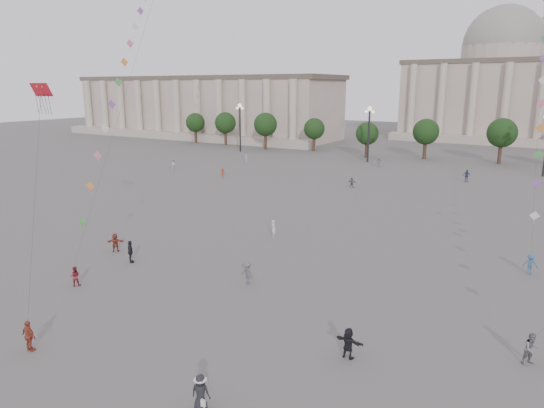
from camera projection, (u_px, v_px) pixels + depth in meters
The scene contains 23 objects.
ground at pixel (191, 337), 28.38m from camera, with size 360.00×360.00×0.00m, color #565451.
hall_west at pixel (202, 107), 142.14m from camera, with size 84.00×26.22×17.20m.
hall_central at pixel (498, 87), 132.50m from camera, with size 48.30×34.30×35.50m.
tree_row at pixel (459, 135), 91.99m from camera, with size 137.12×5.12×8.00m.
lamp_post_far_west at pixel (240, 119), 107.46m from camera, with size 2.00×0.90×10.65m.
lamp_post_mid_west at pixel (369, 124), 92.40m from camera, with size 2.00×0.90×10.65m.
person_crowd_0 at pixel (466, 176), 74.42m from camera, with size 1.10×0.46×1.88m, color navy.
person_crowd_1 at pixel (174, 164), 85.59m from camera, with size 0.87×0.68×1.79m, color silver.
person_crowd_2 at pixel (223, 173), 77.41m from camera, with size 1.07×0.62×1.66m, color brown.
person_crowd_3 at pixel (348, 343), 26.06m from camera, with size 1.61×0.51×1.74m, color black.
person_crowd_4 at pixel (379, 162), 88.43m from camera, with size 1.73×0.55×1.86m, color beige.
person_crowd_6 at pixel (247, 273), 35.84m from camera, with size 1.14×0.65×1.76m, color #58585C.
person_crowd_10 at pixel (246, 159), 92.50m from camera, with size 0.62×0.41×1.71m, color beige.
person_crowd_12 at pixel (352, 182), 70.29m from camera, with size 1.38×0.44×1.49m, color slate.
person_crowd_13 at pixel (274, 229), 46.77m from camera, with size 0.66×0.43×1.80m, color silver.
tourist_0 at pixel (29, 336), 26.74m from camera, with size 1.06×0.44×1.81m, color #9A3E2A.
tourist_1 at pixel (130, 252), 40.21m from camera, with size 1.11×0.46×1.90m, color black.
tourist_2 at pixel (115, 243), 42.98m from camera, with size 1.54×0.49×1.66m, color maroon.
kite_flyer_0 at pixel (75, 276), 35.57m from camera, with size 0.73×0.57×1.51m, color maroon.
kite_flyer_1 at pixel (530, 264), 37.74m from camera, with size 1.07×0.62×1.66m, color #36597A.
kite_flyer_2 at pixel (531, 349), 25.46m from camera, with size 0.86×0.67×1.77m, color slate.
hat_person at pixel (201, 392), 21.80m from camera, with size 0.99×0.78×1.77m.
dragon_kite at pixel (42, 100), 37.87m from camera, with size 6.87×5.36×19.76m.
Camera 1 is at (17.37, -19.56, 14.32)m, focal length 32.00 mm.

